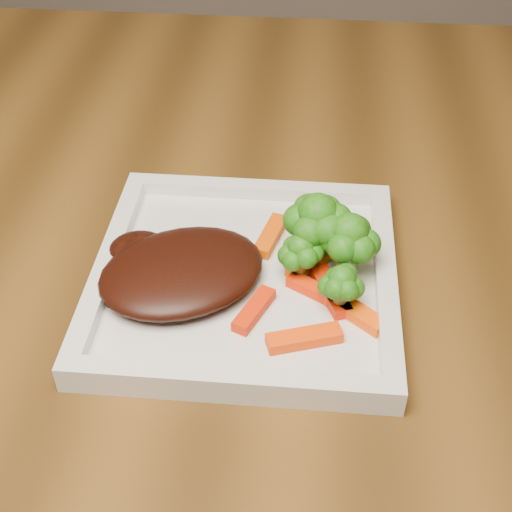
{
  "coord_description": "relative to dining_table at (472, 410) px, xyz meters",
  "views": [
    {
      "loc": [
        -0.22,
        -0.73,
        1.2
      ],
      "look_at": [
        -0.26,
        -0.25,
        0.79
      ],
      "focal_mm": 50.0,
      "sensor_mm": 36.0,
      "label": 1
    }
  ],
  "objects": [
    {
      "name": "dining_table",
      "position": [
        0.0,
        0.0,
        0.0
      ],
      "size": [
        1.6,
        0.9,
        0.75
      ],
      "primitive_type": null,
      "color": "brown",
      "rests_on": "floor"
    },
    {
      "name": "steak",
      "position": [
        -0.36,
        -0.19,
        0.4
      ],
      "size": [
        0.19,
        0.18,
        0.03
      ],
      "primitive_type": "ellipsoid",
      "rotation": [
        0.0,
        0.0,
        0.52
      ],
      "color": "black",
      "rests_on": "plate"
    },
    {
      "name": "carrot_1",
      "position": [
        -0.2,
        -0.21,
        0.39
      ],
      "size": [
        0.06,
        0.05,
        0.01
      ],
      "primitive_type": "cube",
      "rotation": [
        0.0,
        0.0,
        -0.69
      ],
      "color": "#FF5004",
      "rests_on": "plate"
    },
    {
      "name": "carrot_3",
      "position": [
        -0.2,
        -0.13,
        0.39
      ],
      "size": [
        0.05,
        0.02,
        0.01
      ],
      "primitive_type": "cube",
      "rotation": [
        0.0,
        0.0,
        -0.16
      ],
      "color": "red",
      "rests_on": "plate"
    },
    {
      "name": "carrot_6",
      "position": [
        -0.24,
        -0.15,
        0.39
      ],
      "size": [
        0.05,
        0.05,
        0.01
      ],
      "primitive_type": "cube",
      "rotation": [
        0.0,
        0.0,
        0.83
      ],
      "color": "#DC6203",
      "rests_on": "plate"
    },
    {
      "name": "carrot_5",
      "position": [
        -0.24,
        -0.19,
        0.39
      ],
      "size": [
        0.05,
        0.04,
        0.01
      ],
      "primitive_type": "cube",
      "rotation": [
        0.0,
        0.0,
        -0.53
      ],
      "color": "#FA2C04",
      "rests_on": "plate"
    },
    {
      "name": "broccoli_0",
      "position": [
        -0.24,
        -0.14,
        0.42
      ],
      "size": [
        0.07,
        0.07,
        0.07
      ],
      "primitive_type": null,
      "rotation": [
        0.0,
        0.0,
        0.09
      ],
      "color": "#317814",
      "rests_on": "plate"
    },
    {
      "name": "floor",
      "position": [
        -0.03,
        0.08,
        -0.38
      ],
      "size": [
        4.0,
        4.0,
        0.01
      ],
      "primitive_type": "cube",
      "color": "#472814",
      "rests_on": "ground"
    },
    {
      "name": "broccoli_1",
      "position": [
        -0.21,
        -0.16,
        0.42
      ],
      "size": [
        0.08,
        0.08,
        0.06
      ],
      "primitive_type": null,
      "rotation": [
        0.0,
        0.0,
        0.4
      ],
      "color": "#156510",
      "rests_on": "plate"
    },
    {
      "name": "carrot_7",
      "position": [
        -0.22,
        -0.19,
        0.39
      ],
      "size": [
        0.04,
        0.06,
        0.01
      ],
      "primitive_type": "cube",
      "rotation": [
        0.0,
        0.0,
        -1.18
      ],
      "color": "red",
      "rests_on": "plate"
    },
    {
      "name": "carrot_2",
      "position": [
        -0.29,
        -0.22,
        0.39
      ],
      "size": [
        0.03,
        0.06,
        0.01
      ],
      "primitive_type": "cube",
      "rotation": [
        0.0,
        0.0,
        1.16
      ],
      "color": "red",
      "rests_on": "plate"
    },
    {
      "name": "carrot_4",
      "position": [
        -0.28,
        -0.12,
        0.39
      ],
      "size": [
        0.03,
        0.06,
        0.01
      ],
      "primitive_type": "cube",
      "rotation": [
        0.0,
        0.0,
        1.32
      ],
      "color": "#DF4D03",
      "rests_on": "plate"
    },
    {
      "name": "plate",
      "position": [
        -0.3,
        -0.17,
        0.38
      ],
      "size": [
        0.27,
        0.27,
        0.01
      ],
      "primitive_type": "cube",
      "color": "silver",
      "rests_on": "dining_table"
    },
    {
      "name": "broccoli_3",
      "position": [
        -0.25,
        -0.17,
        0.42
      ],
      "size": [
        0.06,
        0.06,
        0.06
      ],
      "primitive_type": null,
      "rotation": [
        0.0,
        0.0,
        -0.36
      ],
      "color": "#205F0F",
      "rests_on": "plate"
    },
    {
      "name": "carrot_0",
      "position": [
        -0.25,
        -0.25,
        0.39
      ],
      "size": [
        0.06,
        0.04,
        0.01
      ],
      "primitive_type": "cube",
      "rotation": [
        0.0,
        0.0,
        0.32
      ],
      "color": "#FF4004",
      "rests_on": "plate"
    },
    {
      "name": "broccoli_2",
      "position": [
        -0.22,
        -0.21,
        0.42
      ],
      "size": [
        0.05,
        0.05,
        0.06
      ],
      "primitive_type": null,
      "rotation": [
        0.0,
        0.0,
        -0.22
      ],
      "color": "#247513",
      "rests_on": "plate"
    }
  ]
}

